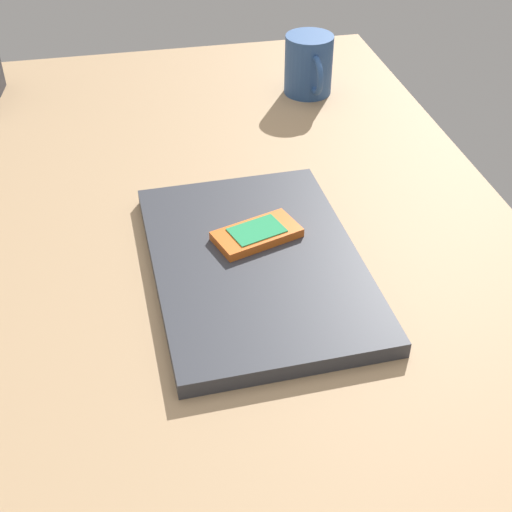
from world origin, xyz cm
name	(u,v)px	position (x,y,z in cm)	size (l,w,h in cm)	color
desk_surface	(197,252)	(0.00, 0.00, 1.50)	(120.00, 80.00, 3.00)	tan
laptop_closed	(256,263)	(6.61, 5.89, 3.94)	(33.36, 22.63, 1.87)	#33353D
cell_phone_on_laptop	(257,234)	(3.16, 6.71, 5.42)	(7.75, 10.76, 1.17)	orange
coffee_mug	(309,65)	(-36.72, 23.63, 7.72)	(11.15, 7.66, 9.44)	#2D518C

